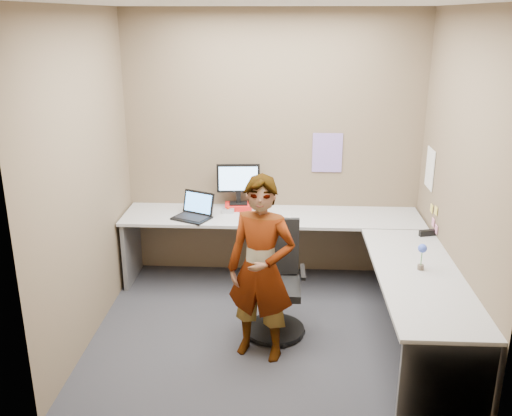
# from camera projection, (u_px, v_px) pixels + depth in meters

# --- Properties ---
(ground) EXTENTS (3.00, 3.00, 0.00)m
(ground) POSITION_uv_depth(u_px,v_px,m) (268.00, 331.00, 4.99)
(ground) COLOR #27272C
(ground) RESTS_ON ground
(wall_back) EXTENTS (3.00, 0.00, 3.00)m
(wall_back) POSITION_uv_depth(u_px,v_px,m) (273.00, 147.00, 5.78)
(wall_back) COLOR brown
(wall_back) RESTS_ON ground
(wall_right) EXTENTS (0.00, 2.70, 2.70)m
(wall_right) POSITION_uv_depth(u_px,v_px,m) (460.00, 186.00, 4.48)
(wall_right) COLOR brown
(wall_right) RESTS_ON ground
(wall_left) EXTENTS (0.00, 2.70, 2.70)m
(wall_left) POSITION_uv_depth(u_px,v_px,m) (85.00, 180.00, 4.63)
(wall_left) COLOR brown
(wall_left) RESTS_ON ground
(ceiling) EXTENTS (3.00, 3.00, 0.00)m
(ceiling) POSITION_uv_depth(u_px,v_px,m) (270.00, 4.00, 4.12)
(ceiling) COLOR white
(ceiling) RESTS_ON wall_back
(desk) EXTENTS (2.98, 2.58, 0.73)m
(desk) POSITION_uv_depth(u_px,v_px,m) (318.00, 253.00, 5.14)
(desk) COLOR #A4A4A4
(desk) RESTS_ON ground
(paper_ream) EXTENTS (0.29, 0.22, 0.05)m
(paper_ream) POSITION_uv_depth(u_px,v_px,m) (238.00, 206.00, 5.85)
(paper_ream) COLOR red
(paper_ream) RESTS_ON desk
(monitor) EXTENTS (0.44, 0.14, 0.41)m
(monitor) POSITION_uv_depth(u_px,v_px,m) (238.00, 181.00, 5.78)
(monitor) COLOR black
(monitor) RESTS_ON paper_ream
(laptop) EXTENTS (0.43, 0.41, 0.24)m
(laptop) POSITION_uv_depth(u_px,v_px,m) (195.00, 211.00, 5.59)
(laptop) COLOR black
(laptop) RESTS_ON desk
(trackball_mouse) EXTENTS (0.12, 0.08, 0.07)m
(trackball_mouse) POSITION_uv_depth(u_px,v_px,m) (228.00, 210.00, 5.74)
(trackball_mouse) COLOR #B7B7BC
(trackball_mouse) RESTS_ON desk
(origami) EXTENTS (0.10, 0.10, 0.06)m
(origami) POSITION_uv_depth(u_px,v_px,m) (289.00, 219.00, 5.49)
(origami) COLOR white
(origami) RESTS_ON desk
(stapler) EXTENTS (0.16, 0.08, 0.05)m
(stapler) POSITION_uv_depth(u_px,v_px,m) (427.00, 233.00, 5.14)
(stapler) COLOR black
(stapler) RESTS_ON desk
(flower) EXTENTS (0.07, 0.07, 0.22)m
(flower) POSITION_uv_depth(u_px,v_px,m) (422.00, 253.00, 4.42)
(flower) COLOR brown
(flower) RESTS_ON desk
(calendar_purple) EXTENTS (0.30, 0.01, 0.40)m
(calendar_purple) POSITION_uv_depth(u_px,v_px,m) (327.00, 153.00, 5.76)
(calendar_purple) COLOR #846BB7
(calendar_purple) RESTS_ON wall_back
(calendar_white) EXTENTS (0.01, 0.28, 0.38)m
(calendar_white) POSITION_uv_depth(u_px,v_px,m) (430.00, 169.00, 5.36)
(calendar_white) COLOR white
(calendar_white) RESTS_ON wall_right
(sticky_note_a) EXTENTS (0.01, 0.07, 0.07)m
(sticky_note_a) POSITION_uv_depth(u_px,v_px,m) (436.00, 211.00, 5.13)
(sticky_note_a) COLOR #F2E059
(sticky_note_a) RESTS_ON wall_right
(sticky_note_b) EXTENTS (0.01, 0.07, 0.07)m
(sticky_note_b) POSITION_uv_depth(u_px,v_px,m) (433.00, 222.00, 5.22)
(sticky_note_b) COLOR pink
(sticky_note_b) RESTS_ON wall_right
(sticky_note_c) EXTENTS (0.01, 0.07, 0.07)m
(sticky_note_c) POSITION_uv_depth(u_px,v_px,m) (436.00, 229.00, 5.11)
(sticky_note_c) COLOR pink
(sticky_note_c) RESTS_ON wall_right
(sticky_note_d) EXTENTS (0.01, 0.07, 0.07)m
(sticky_note_d) POSITION_uv_depth(u_px,v_px,m) (432.00, 209.00, 5.28)
(sticky_note_d) COLOR #F2E059
(sticky_note_d) RESTS_ON wall_right
(office_chair) EXTENTS (0.52, 0.52, 0.97)m
(office_chair) POSITION_uv_depth(u_px,v_px,m) (275.00, 289.00, 4.88)
(office_chair) COLOR black
(office_chair) RESTS_ON ground
(person) EXTENTS (0.63, 0.50, 1.50)m
(person) POSITION_uv_depth(u_px,v_px,m) (261.00, 269.00, 4.42)
(person) COLOR #999399
(person) RESTS_ON ground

